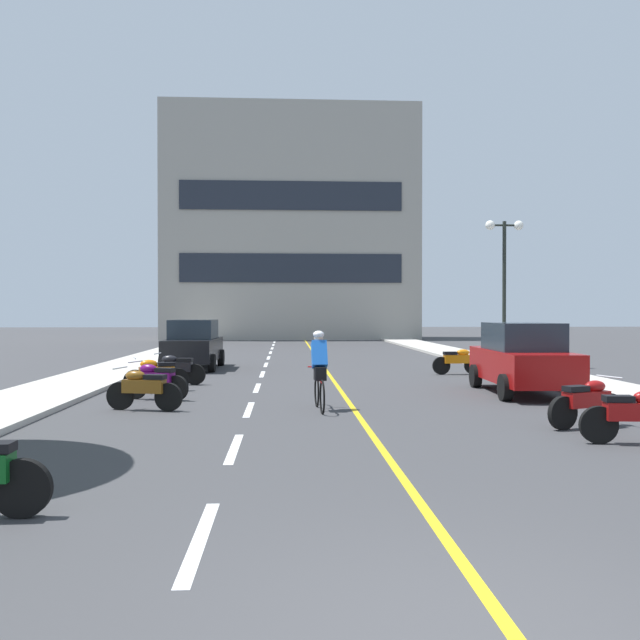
% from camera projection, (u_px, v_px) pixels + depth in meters
% --- Properties ---
extents(ground_plane, '(140.00, 140.00, 0.00)m').
position_uv_depth(ground_plane, '(317.00, 367.00, 25.02)').
color(ground_plane, '#38383A').
extents(curb_left, '(2.40, 72.00, 0.12)m').
position_uv_depth(curb_left, '(145.00, 360.00, 27.64)').
color(curb_left, '#B7B2A8').
rests_on(curb_left, ground).
extents(curb_right, '(2.40, 72.00, 0.12)m').
position_uv_depth(curb_right, '(478.00, 359.00, 28.40)').
color(curb_right, '#B7B2A8').
rests_on(curb_right, ground).
extents(lane_dash_0, '(0.14, 2.20, 0.01)m').
position_uv_depth(lane_dash_0, '(200.00, 539.00, 5.95)').
color(lane_dash_0, silver).
rests_on(lane_dash_0, ground).
extents(lane_dash_1, '(0.14, 2.20, 0.01)m').
position_uv_depth(lane_dash_1, '(234.00, 448.00, 9.94)').
color(lane_dash_1, silver).
rests_on(lane_dash_1, ground).
extents(lane_dash_2, '(0.14, 2.20, 0.01)m').
position_uv_depth(lane_dash_2, '(249.00, 409.00, 13.93)').
color(lane_dash_2, silver).
rests_on(lane_dash_2, ground).
extents(lane_dash_3, '(0.14, 2.20, 0.01)m').
position_uv_depth(lane_dash_3, '(257.00, 388.00, 17.93)').
color(lane_dash_3, silver).
rests_on(lane_dash_3, ground).
extents(lane_dash_4, '(0.14, 2.20, 0.01)m').
position_uv_depth(lane_dash_4, '(262.00, 374.00, 21.92)').
color(lane_dash_4, silver).
rests_on(lane_dash_4, ground).
extents(lane_dash_5, '(0.14, 2.20, 0.01)m').
position_uv_depth(lane_dash_5, '(266.00, 365.00, 25.92)').
color(lane_dash_5, silver).
rests_on(lane_dash_5, ground).
extents(lane_dash_6, '(0.14, 2.20, 0.01)m').
position_uv_depth(lane_dash_6, '(269.00, 358.00, 29.91)').
color(lane_dash_6, silver).
rests_on(lane_dash_6, ground).
extents(lane_dash_7, '(0.14, 2.20, 0.01)m').
position_uv_depth(lane_dash_7, '(271.00, 353.00, 33.91)').
color(lane_dash_7, silver).
rests_on(lane_dash_7, ground).
extents(lane_dash_8, '(0.14, 2.20, 0.01)m').
position_uv_depth(lane_dash_8, '(272.00, 348.00, 37.90)').
color(lane_dash_8, silver).
rests_on(lane_dash_8, ground).
extents(lane_dash_9, '(0.14, 2.20, 0.01)m').
position_uv_depth(lane_dash_9, '(273.00, 345.00, 41.89)').
color(lane_dash_9, silver).
rests_on(lane_dash_9, ground).
extents(lane_dash_10, '(0.14, 2.20, 0.01)m').
position_uv_depth(lane_dash_10, '(274.00, 342.00, 45.89)').
color(lane_dash_10, silver).
rests_on(lane_dash_10, ground).
extents(lane_dash_11, '(0.14, 2.20, 0.01)m').
position_uv_depth(lane_dash_11, '(275.00, 340.00, 49.88)').
color(lane_dash_11, silver).
rests_on(lane_dash_11, ground).
extents(centre_line_yellow, '(0.12, 66.00, 0.01)m').
position_uv_depth(centre_line_yellow, '(320.00, 361.00, 28.03)').
color(centre_line_yellow, gold).
rests_on(centre_line_yellow, ground).
extents(office_building, '(19.89, 7.20, 18.15)m').
position_uv_depth(office_building, '(291.00, 226.00, 52.38)').
color(office_building, '#9E998E').
rests_on(office_building, ground).
extents(street_lamp_mid, '(1.46, 0.36, 5.45)m').
position_uv_depth(street_lamp_mid, '(504.00, 260.00, 24.59)').
color(street_lamp_mid, black).
rests_on(street_lamp_mid, curb_right).
extents(parked_car_near, '(2.07, 4.27, 1.82)m').
position_uv_depth(parked_car_near, '(522.00, 358.00, 16.67)').
color(parked_car_near, black).
rests_on(parked_car_near, ground).
extents(parked_car_mid, '(1.97, 4.22, 1.82)m').
position_uv_depth(parked_car_mid, '(194.00, 344.00, 24.02)').
color(parked_car_mid, black).
rests_on(parked_car_mid, ground).
extents(motorcycle_1, '(1.70, 0.60, 0.92)m').
position_uv_depth(motorcycle_1, '(635.00, 414.00, 10.24)').
color(motorcycle_1, black).
rests_on(motorcycle_1, ground).
extents(motorcycle_2, '(1.63, 0.80, 0.92)m').
position_uv_depth(motorcycle_2, '(587.00, 402.00, 11.71)').
color(motorcycle_2, black).
rests_on(motorcycle_2, ground).
extents(motorcycle_3, '(1.67, 0.68, 0.92)m').
position_uv_depth(motorcycle_3, '(144.00, 388.00, 13.76)').
color(motorcycle_3, black).
rests_on(motorcycle_3, ground).
extents(motorcycle_4, '(1.63, 0.81, 0.92)m').
position_uv_depth(motorcycle_4, '(155.00, 380.00, 15.46)').
color(motorcycle_4, black).
rests_on(motorcycle_4, ground).
extents(motorcycle_5, '(1.66, 0.75, 0.92)m').
position_uv_depth(motorcycle_5, '(156.00, 374.00, 17.03)').
color(motorcycle_5, black).
rests_on(motorcycle_5, ground).
extents(motorcycle_6, '(1.70, 0.60, 0.92)m').
position_uv_depth(motorcycle_6, '(176.00, 368.00, 18.73)').
color(motorcycle_6, black).
rests_on(motorcycle_6, ground).
extents(motorcycle_7, '(1.70, 0.60, 0.92)m').
position_uv_depth(motorcycle_7, '(458.00, 360.00, 21.86)').
color(motorcycle_7, black).
rests_on(motorcycle_7, ground).
extents(cyclist_rider, '(0.42, 1.77, 1.71)m').
position_uv_depth(cyclist_rider, '(319.00, 368.00, 13.86)').
color(cyclist_rider, black).
rests_on(cyclist_rider, ground).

